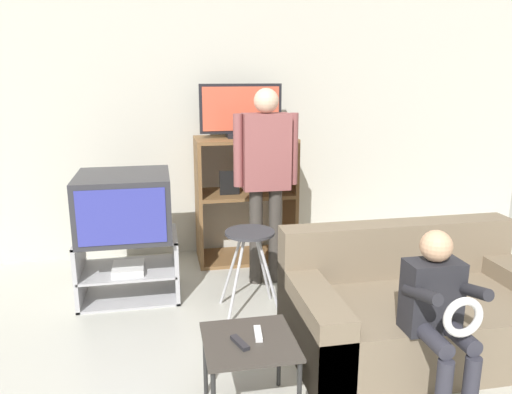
{
  "coord_description": "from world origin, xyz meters",
  "views": [
    {
      "loc": [
        -0.65,
        -1.56,
        1.75
      ],
      "look_at": [
        0.0,
        1.76,
        0.9
      ],
      "focal_mm": 35.0,
      "sensor_mm": 36.0,
      "label": 1
    }
  ],
  "objects": [
    {
      "name": "folding_stool",
      "position": [
        -0.04,
        1.8,
        0.52
      ],
      "size": [
        0.42,
        0.4,
        0.64
      ],
      "color": "#B7B7BC",
      "rests_on": "ground_plane"
    },
    {
      "name": "snack_table",
      "position": [
        -0.25,
        0.68,
        0.38
      ],
      "size": [
        0.47,
        0.47,
        0.43
      ],
      "color": "#38332D",
      "rests_on": "ground_plane"
    },
    {
      "name": "wall_back",
      "position": [
        0.0,
        3.23,
        1.3
      ],
      "size": [
        6.4,
        0.06,
        2.6
      ],
      "color": "beige",
      "rests_on": "ground_plane"
    },
    {
      "name": "television_flat",
      "position": [
        0.09,
        2.93,
        1.4
      ],
      "size": [
        0.75,
        0.2,
        0.48
      ],
      "color": "black",
      "rests_on": "media_shelf"
    },
    {
      "name": "remote_control_black",
      "position": [
        -0.3,
        0.65,
        0.44
      ],
      "size": [
        0.08,
        0.15,
        0.02
      ],
      "primitive_type": "cube",
      "rotation": [
        0.0,
        0.0,
        0.33
      ],
      "color": "#232328",
      "rests_on": "snack_table"
    },
    {
      "name": "couch",
      "position": [
        0.93,
        1.13,
        0.26
      ],
      "size": [
        1.65,
        0.92,
        0.75
      ],
      "color": "#756651",
      "rests_on": "ground_plane"
    },
    {
      "name": "television_main",
      "position": [
        -0.93,
        2.27,
        0.75
      ],
      "size": [
        0.7,
        0.67,
        0.49
      ],
      "color": "#2D2D33",
      "rests_on": "tv_stand"
    },
    {
      "name": "remote_control_white",
      "position": [
        -0.19,
        0.71,
        0.44
      ],
      "size": [
        0.05,
        0.15,
        0.02
      ],
      "primitive_type": "cube",
      "rotation": [
        0.0,
        0.0,
        -0.11
      ],
      "color": "silver",
      "rests_on": "snack_table"
    },
    {
      "name": "person_standing_adult",
      "position": [
        0.2,
        2.34,
        0.99
      ],
      "size": [
        0.53,
        0.2,
        1.63
      ],
      "color": "#3D3833",
      "rests_on": "ground_plane"
    },
    {
      "name": "tv_stand",
      "position": [
        -0.93,
        2.25,
        0.25
      ],
      "size": [
        0.77,
        0.51,
        0.51
      ],
      "color": "#A8A8AD",
      "rests_on": "ground_plane"
    },
    {
      "name": "person_seated_child",
      "position": [
        0.75,
        0.6,
        0.55
      ],
      "size": [
        0.33,
        0.43,
        0.95
      ],
      "color": "#2D2D38",
      "rests_on": "ground_plane"
    },
    {
      "name": "media_shelf",
      "position": [
        0.12,
        2.91,
        0.6
      ],
      "size": [
        0.91,
        0.49,
        1.17
      ],
      "color": "brown",
      "rests_on": "ground_plane"
    }
  ]
}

